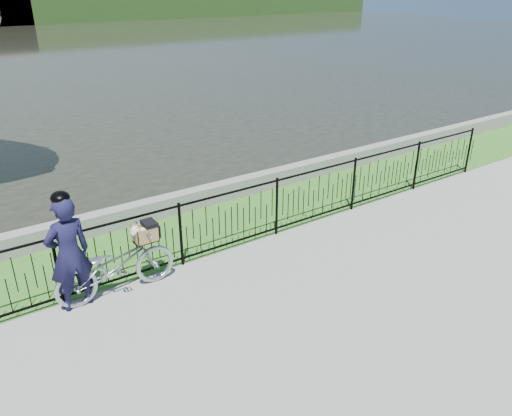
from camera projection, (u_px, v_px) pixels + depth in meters
ground at (286, 289)px, 7.87m from camera, size 120.00×120.00×0.00m
grass_strip at (205, 228)px, 9.82m from camera, size 60.00×2.00×0.01m
quay_wall at (181, 202)px, 10.49m from camera, size 60.00×0.30×0.40m
fence at (232, 220)px, 8.83m from camera, size 14.00×0.06×1.15m
far_building_right at (0, 10)px, 54.12m from camera, size 6.00×3.00×3.20m
bicycle_rig at (116, 265)px, 7.58m from camera, size 1.87×0.65×1.09m
cyclist at (69, 253)px, 7.10m from camera, size 0.69×0.50×1.83m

